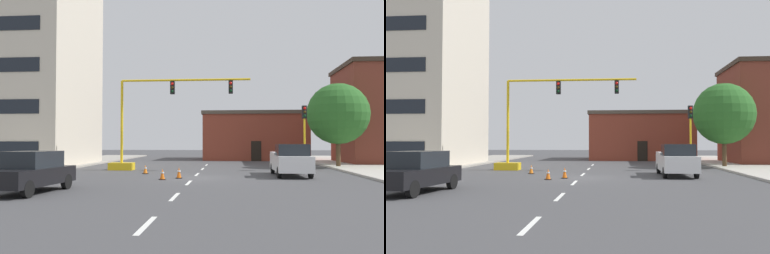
% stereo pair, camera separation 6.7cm
% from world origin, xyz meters
% --- Properties ---
extents(ground_plane, '(160.00, 160.00, 0.00)m').
position_xyz_m(ground_plane, '(0.00, 0.00, 0.00)').
color(ground_plane, '#424244').
extents(sidewalk_left, '(6.00, 56.00, 0.14)m').
position_xyz_m(sidewalk_left, '(-13.11, 8.00, 0.07)').
color(sidewalk_left, '#9E998E').
rests_on(sidewalk_left, ground_plane).
extents(sidewalk_right, '(6.00, 56.00, 0.14)m').
position_xyz_m(sidewalk_right, '(13.11, 8.00, 0.07)').
color(sidewalk_right, '#B2ADA3').
rests_on(sidewalk_right, ground_plane).
extents(lane_stripe_seg_0, '(0.16, 2.40, 0.01)m').
position_xyz_m(lane_stripe_seg_0, '(0.00, -14.00, 0.00)').
color(lane_stripe_seg_0, silver).
rests_on(lane_stripe_seg_0, ground_plane).
extents(lane_stripe_seg_1, '(0.16, 2.40, 0.01)m').
position_xyz_m(lane_stripe_seg_1, '(0.00, -8.50, 0.00)').
color(lane_stripe_seg_1, silver).
rests_on(lane_stripe_seg_1, ground_plane).
extents(lane_stripe_seg_2, '(0.16, 2.40, 0.01)m').
position_xyz_m(lane_stripe_seg_2, '(0.00, -3.00, 0.00)').
color(lane_stripe_seg_2, silver).
rests_on(lane_stripe_seg_2, ground_plane).
extents(lane_stripe_seg_3, '(0.16, 2.40, 0.01)m').
position_xyz_m(lane_stripe_seg_3, '(0.00, 2.50, 0.00)').
color(lane_stripe_seg_3, silver).
rests_on(lane_stripe_seg_3, ground_plane).
extents(lane_stripe_seg_4, '(0.16, 2.40, 0.01)m').
position_xyz_m(lane_stripe_seg_4, '(0.00, 8.00, 0.00)').
color(lane_stripe_seg_4, silver).
rests_on(lane_stripe_seg_4, ground_plane).
extents(lane_stripe_seg_5, '(0.16, 2.40, 0.01)m').
position_xyz_m(lane_stripe_seg_5, '(0.00, 13.50, 0.00)').
color(lane_stripe_seg_5, silver).
rests_on(lane_stripe_seg_5, ground_plane).
extents(building_tall_left, '(14.89, 11.91, 19.55)m').
position_xyz_m(building_tall_left, '(-18.20, 11.40, 9.79)').
color(building_tall_left, beige).
rests_on(building_tall_left, ground_plane).
extents(building_brick_center, '(12.10, 9.91, 5.61)m').
position_xyz_m(building_brick_center, '(5.01, 26.39, 2.82)').
color(building_brick_center, brown).
rests_on(building_brick_center, ground_plane).
extents(traffic_signal_gantry, '(10.56, 1.20, 6.83)m').
position_xyz_m(traffic_signal_gantry, '(-4.56, 6.22, 2.33)').
color(traffic_signal_gantry, yellow).
rests_on(traffic_signal_gantry, ground_plane).
extents(traffic_light_pole_right, '(0.32, 0.47, 4.80)m').
position_xyz_m(traffic_light_pole_right, '(7.63, 6.73, 3.53)').
color(traffic_light_pole_right, yellow).
rests_on(traffic_light_pole_right, ground_plane).
extents(tree_right_mid, '(5.00, 5.00, 6.93)m').
position_xyz_m(tree_right_mid, '(10.96, 10.40, 4.42)').
color(tree_right_mid, '#4C3823').
rests_on(tree_right_mid, ground_plane).
extents(pickup_truck_white, '(2.03, 5.40, 1.99)m').
position_xyz_m(pickup_truck_white, '(5.90, 1.86, 0.97)').
color(pickup_truck_white, white).
rests_on(pickup_truck_white, ground_plane).
extents(sedan_black_near_left, '(2.29, 4.66, 1.74)m').
position_xyz_m(sedan_black_near_left, '(-6.18, -7.77, 0.89)').
color(sedan_black_near_left, black).
rests_on(sedan_black_near_left, ground_plane).
extents(traffic_cone_roadside_a, '(0.36, 0.36, 0.60)m').
position_xyz_m(traffic_cone_roadside_a, '(-3.47, 2.74, 0.29)').
color(traffic_cone_roadside_a, black).
rests_on(traffic_cone_roadside_a, ground_plane).
extents(traffic_cone_roadside_b, '(0.36, 0.36, 0.66)m').
position_xyz_m(traffic_cone_roadside_b, '(-0.82, -0.45, 0.32)').
color(traffic_cone_roadside_b, black).
rests_on(traffic_cone_roadside_b, ground_plane).
extents(traffic_cone_roadside_c, '(0.36, 0.36, 0.62)m').
position_xyz_m(traffic_cone_roadside_c, '(-1.64, -1.39, 0.30)').
color(traffic_cone_roadside_c, black).
rests_on(traffic_cone_roadside_c, ground_plane).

